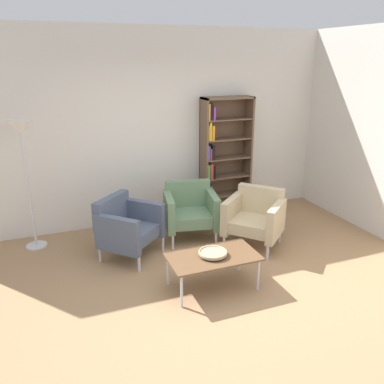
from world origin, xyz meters
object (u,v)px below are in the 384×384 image
at_px(decorative_bowl, 213,253).
at_px(armchair_spare_guest, 127,226).
at_px(bookshelf_tall, 222,158).
at_px(armchair_corner_red, 255,217).
at_px(coffee_table_low, 213,258).
at_px(floor_lamp_torchiere, 22,143).
at_px(armchair_near_window, 190,210).

distance_m(decorative_bowl, armchair_spare_guest, 1.32).
relative_size(bookshelf_tall, armchair_corner_red, 2.00).
bearing_deg(bookshelf_tall, armchair_corner_red, -92.78).
height_order(coffee_table_low, decorative_bowl, decorative_bowl).
height_order(armchair_corner_red, floor_lamp_torchiere, floor_lamp_torchiere).
distance_m(bookshelf_tall, coffee_table_low, 2.33).
relative_size(coffee_table_low, armchair_corner_red, 1.05).
relative_size(coffee_table_low, armchair_near_window, 1.21).
bearing_deg(armchair_spare_guest, floor_lamp_torchiere, 104.18).
bearing_deg(bookshelf_tall, decorative_bowl, -117.27).
xyz_separation_m(coffee_table_low, armchair_spare_guest, (-0.72, 1.10, 0.05)).
bearing_deg(decorative_bowl, bookshelf_tall, 62.73).
bearing_deg(coffee_table_low, decorative_bowl, 69.44).
bearing_deg(floor_lamp_torchiere, bookshelf_tall, 4.22).
relative_size(decorative_bowl, armchair_corner_red, 0.34).
height_order(bookshelf_tall, armchair_near_window, bookshelf_tall).
distance_m(coffee_table_low, floor_lamp_torchiere, 2.79).
height_order(armchair_near_window, armchair_spare_guest, same).
relative_size(bookshelf_tall, coffee_table_low, 1.90).
height_order(armchair_spare_guest, floor_lamp_torchiere, floor_lamp_torchiere).
distance_m(bookshelf_tall, floor_lamp_torchiere, 2.93).
xyz_separation_m(bookshelf_tall, armchair_near_window, (-0.79, -0.67, -0.54)).
bearing_deg(coffee_table_low, armchair_near_window, 79.70).
xyz_separation_m(armchair_spare_guest, armchair_corner_red, (1.70, -0.32, 0.00)).
xyz_separation_m(bookshelf_tall, floor_lamp_torchiere, (-2.88, -0.21, 0.50)).
xyz_separation_m(armchair_near_window, armchair_corner_red, (0.73, -0.55, 0.00)).
height_order(decorative_bowl, armchair_corner_red, armchair_corner_red).
bearing_deg(armchair_corner_red, bookshelf_tall, 135.16).
distance_m(armchair_near_window, floor_lamp_torchiere, 2.38).
xyz_separation_m(bookshelf_tall, armchair_corner_red, (-0.06, -1.22, -0.54)).
height_order(coffee_table_low, floor_lamp_torchiere, floor_lamp_torchiere).
distance_m(armchair_corner_red, floor_lamp_torchiere, 3.17).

